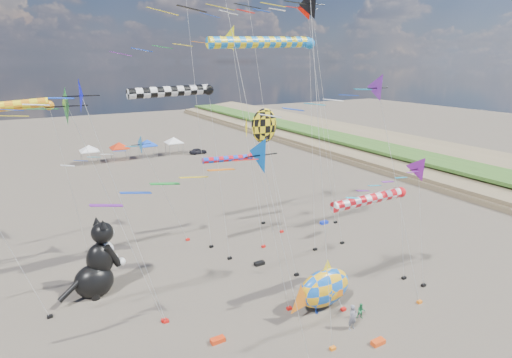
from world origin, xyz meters
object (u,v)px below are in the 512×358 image
object	(u,v)px
child_green	(361,311)
person_adult	(353,317)
cat_inflatable	(96,258)
parked_car	(198,151)
child_blue	(317,306)
fish_inflatable	(324,288)

from	to	relation	value
child_green	person_adult	bearing A→B (deg)	-123.21
cat_inflatable	parked_car	distance (m)	47.87
child_blue	parked_car	bearing A→B (deg)	37.67
fish_inflatable	parked_car	xyz separation A→B (m)	(10.79, 51.10, -1.03)
fish_inflatable	child_green	world-z (taller)	fish_inflatable
cat_inflatable	child_green	distance (m)	19.53
fish_inflatable	child_blue	world-z (taller)	fish_inflatable
child_blue	person_adult	bearing A→B (deg)	-109.13
child_green	child_blue	bearing A→B (deg)	172.49
child_green	cat_inflatable	bearing A→B (deg)	174.05
fish_inflatable	child_blue	bearing A→B (deg)	-159.47
person_adult	child_blue	distance (m)	2.74
cat_inflatable	child_blue	bearing A→B (deg)	-58.20
fish_inflatable	child_green	size ratio (longest dim) A/B	5.06
person_adult	parked_car	world-z (taller)	person_adult
cat_inflatable	person_adult	xyz separation A→B (m)	(13.71, -12.81, -2.03)
person_adult	parked_car	xyz separation A→B (m)	(10.65, 53.95, -0.34)
fish_inflatable	person_adult	xyz separation A→B (m)	(0.13, -2.85, -0.69)
child_blue	parked_car	size ratio (longest dim) A/B	0.34
cat_inflatable	fish_inflatable	distance (m)	16.89
parked_car	person_adult	bearing A→B (deg)	170.43
child_green	child_blue	world-z (taller)	child_green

